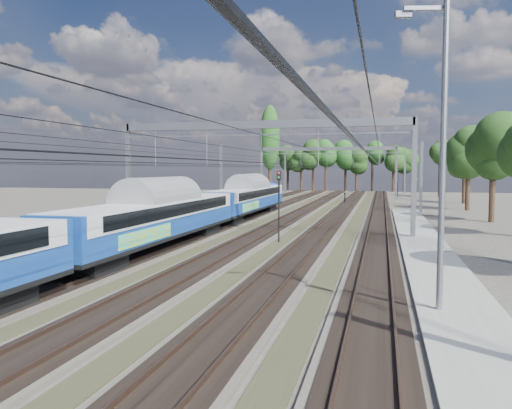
% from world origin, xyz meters
% --- Properties ---
extents(track_bed, '(21.00, 130.00, 0.34)m').
position_xyz_m(track_bed, '(-0.00, 45.00, 0.10)').
color(track_bed, '#47423A').
rests_on(track_bed, ground).
extents(platform, '(3.00, 70.00, 0.30)m').
position_xyz_m(platform, '(12.00, 20.00, 0.15)').
color(platform, gray).
rests_on(platform, ground).
extents(catenary, '(25.65, 130.00, 9.00)m').
position_xyz_m(catenary, '(0.33, 52.69, 6.40)').
color(catenary, gray).
rests_on(catenary, ground).
extents(tree_belt, '(39.28, 98.99, 11.93)m').
position_xyz_m(tree_belt, '(7.86, 93.90, 8.28)').
color(tree_belt, black).
rests_on(tree_belt, ground).
extents(poplar, '(4.40, 4.40, 19.04)m').
position_xyz_m(poplar, '(-14.50, 98.00, 11.89)').
color(poplar, black).
rests_on(poplar, ground).
extents(emu_train, '(3.13, 66.12, 4.57)m').
position_xyz_m(emu_train, '(-4.50, 20.47, 2.69)').
color(emu_train, black).
rests_on(emu_train, ground).
extents(worker, '(0.42, 0.64, 1.74)m').
position_xyz_m(worker, '(3.93, 67.02, 0.87)').
color(worker, black).
rests_on(worker, ground).
extents(signal_near, '(0.35, 0.32, 5.09)m').
position_xyz_m(signal_near, '(2.20, 26.28, 3.22)').
color(signal_near, black).
rests_on(signal_near, ground).
extents(signal_far, '(0.37, 0.34, 5.69)m').
position_xyz_m(signal_far, '(12.16, 90.11, 3.60)').
color(signal_far, black).
rests_on(signal_far, ground).
extents(lamp_post, '(1.83, 0.46, 10.95)m').
position_xyz_m(lamp_post, '(11.16, 10.21, 5.97)').
color(lamp_post, gray).
rests_on(lamp_post, ground).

